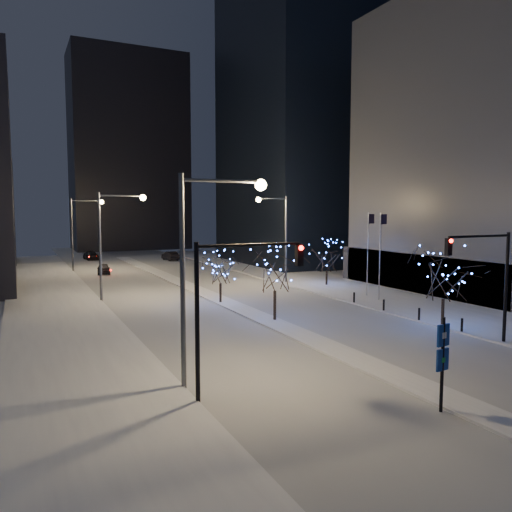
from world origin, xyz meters
TOP-DOWN VIEW (x-y plane):
  - ground at (0.00, 0.00)m, footprint 160.00×160.00m
  - road at (0.00, 35.00)m, footprint 20.00×130.00m
  - median at (0.00, 30.00)m, footprint 2.00×80.00m
  - east_sidewalk at (15.00, 20.00)m, footprint 10.00×90.00m
  - west_sidewalk at (-14.00, 20.00)m, footprint 8.00×90.00m
  - horizon_block at (6.00, 92.00)m, footprint 24.00×14.00m
  - street_lamp_w_near at (-8.94, 2.00)m, footprint 4.40×0.56m
  - street_lamp_w_mid at (-8.94, 27.00)m, footprint 4.40×0.56m
  - street_lamp_w_far at (-8.94, 52.00)m, footprint 4.40×0.56m
  - street_lamp_east at (10.08, 30.00)m, footprint 3.90×0.56m
  - traffic_signal_west at (-8.44, -0.00)m, footprint 5.26×0.43m
  - traffic_signal_east at (8.94, 1.00)m, footprint 5.26×0.43m
  - flagpoles at (13.37, 17.25)m, footprint 1.35×2.60m
  - bollards at (10.20, 10.00)m, footprint 0.16×12.16m
  - car_near at (-6.63, 47.66)m, footprint 2.14×4.19m
  - car_mid at (6.47, 61.99)m, footprint 1.99×4.68m
  - car_far at (-5.48, 68.57)m, footprint 2.46×5.12m
  - holiday_tree_median_near at (0.50, 12.81)m, footprint 5.27×5.27m
  - holiday_tree_median_far at (-0.50, 21.34)m, footprint 4.48×4.48m
  - holiday_tree_plaza_near at (10.50, 6.00)m, footprint 5.28×5.28m
  - holiday_tree_plaza_far at (14.05, 26.18)m, footprint 4.45×4.45m
  - wayfinding_sign at (-1.24, -5.21)m, footprint 0.71×0.19m

SIDE VIEW (x-z plane):
  - ground at x=0.00m, z-range 0.00..0.00m
  - road at x=0.00m, z-range 0.00..0.02m
  - median at x=0.00m, z-range 0.00..0.15m
  - east_sidewalk at x=15.00m, z-range 0.00..0.15m
  - west_sidewalk at x=-14.00m, z-range 0.00..0.15m
  - bollards at x=10.20m, z-range 0.15..1.05m
  - car_near at x=-6.63m, z-range 0.00..1.37m
  - car_far at x=-5.48m, z-range 0.00..1.44m
  - car_mid at x=6.47m, z-range 0.00..1.50m
  - wayfinding_sign at x=-1.24m, z-range 0.45..4.44m
  - holiday_tree_median_far at x=-0.50m, z-range 0.86..5.43m
  - holiday_tree_plaza_far at x=14.05m, z-range 0.78..5.70m
  - holiday_tree_plaza_near at x=10.50m, z-range 0.93..6.59m
  - holiday_tree_median_near at x=0.50m, z-range 1.08..6.77m
  - traffic_signal_west at x=-8.44m, z-range 1.26..8.26m
  - traffic_signal_east at x=8.94m, z-range 1.26..8.26m
  - flagpoles at x=13.37m, z-range 0.80..8.80m
  - street_lamp_east at x=10.08m, z-range 1.45..11.45m
  - street_lamp_w_near at x=-8.94m, z-range 1.50..11.50m
  - street_lamp_w_mid at x=-8.94m, z-range 1.50..11.50m
  - street_lamp_w_far at x=-8.94m, z-range 1.50..11.50m
  - horizon_block at x=6.00m, z-range 0.00..42.00m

